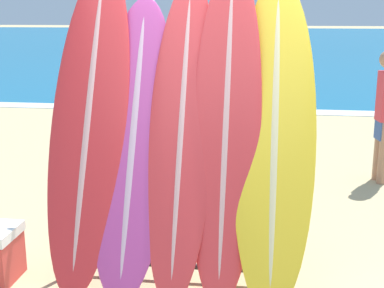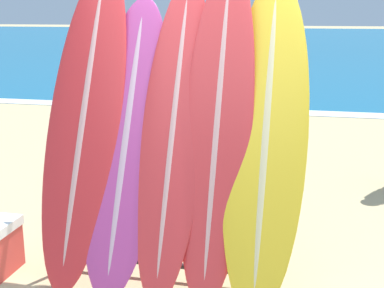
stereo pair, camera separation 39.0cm
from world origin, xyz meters
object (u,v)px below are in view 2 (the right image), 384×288
at_px(surfboard_rack, 168,223).
at_px(surfboard_slot_1, 126,140).
at_px(person_near_water, 193,101).
at_px(person_mid_beach, 146,73).
at_px(surfboard_slot_0, 85,118).
at_px(surfboard_slot_4, 266,136).
at_px(surfboard_slot_3, 217,126).
at_px(person_far_left, 206,77).
at_px(surfboard_slot_2, 174,132).

distance_m(surfboard_rack, surfboard_slot_1, 0.69).
height_order(person_near_water, person_mid_beach, person_near_water).
relative_size(surfboard_slot_0, surfboard_slot_4, 1.06).
xyz_separation_m(surfboard_slot_1, surfboard_slot_3, (0.68, 0.03, 0.13)).
relative_size(surfboard_rack, surfboard_slot_4, 0.75).
xyz_separation_m(surfboard_slot_3, person_mid_beach, (-2.39, 5.78, -0.30)).
bearing_deg(surfboard_slot_1, surfboard_rack, -14.24).
height_order(surfboard_rack, surfboard_slot_0, surfboard_slot_0).
height_order(surfboard_slot_1, person_far_left, surfboard_slot_1).
distance_m(surfboard_slot_3, person_far_left, 5.33).
bearing_deg(person_mid_beach, person_far_left, 132.01).
bearing_deg(person_far_left, surfboard_rack, -29.10).
relative_size(surfboard_rack, surfboard_slot_2, 0.74).
relative_size(surfboard_slot_0, surfboard_slot_1, 1.13).
relative_size(surfboard_rack, person_far_left, 1.01).
bearing_deg(surfboard_rack, surfboard_slot_3, 19.14).
height_order(surfboard_slot_1, surfboard_slot_2, surfboard_slot_2).
bearing_deg(surfboard_slot_4, person_near_water, 112.94).
height_order(surfboard_slot_0, surfboard_slot_4, surfboard_slot_0).
distance_m(surfboard_slot_1, person_mid_beach, 6.06).
relative_size(surfboard_rack, person_mid_beach, 1.04).
distance_m(surfboard_slot_1, person_far_left, 5.26).
xyz_separation_m(surfboard_slot_4, person_mid_beach, (-2.74, 5.78, -0.24)).
relative_size(person_mid_beach, person_far_left, 0.98).
bearing_deg(surfboard_slot_0, surfboard_slot_2, -2.11).
distance_m(surfboard_slot_0, surfboard_slot_1, 0.38).
distance_m(surfboard_rack, surfboard_slot_0, 1.02).
bearing_deg(surfboard_slot_4, surfboard_rack, -170.20).
bearing_deg(surfboard_slot_3, surfboard_slot_2, -177.86).
bearing_deg(person_far_left, person_mid_beach, -152.38).
height_order(surfboard_slot_3, person_mid_beach, surfboard_slot_3).
distance_m(surfboard_slot_0, person_far_left, 5.20).
bearing_deg(surfboard_slot_1, person_far_left, 94.98).
xyz_separation_m(surfboard_slot_1, surfboard_slot_2, (0.36, 0.02, 0.08)).
bearing_deg(person_mid_beach, person_near_water, 94.25).
relative_size(surfboard_slot_2, person_near_water, 1.36).
xyz_separation_m(surfboard_slot_2, person_near_water, (-0.47, 2.72, -0.22)).
relative_size(surfboard_slot_0, surfboard_slot_2, 1.05).
relative_size(surfboard_slot_3, person_near_water, 1.42).
bearing_deg(surfboard_slot_1, person_near_water, 92.41).
bearing_deg(surfboard_rack, surfboard_slot_0, 169.03).
height_order(surfboard_slot_0, person_near_water, surfboard_slot_0).
xyz_separation_m(surfboard_slot_0, person_mid_beach, (-1.36, 5.77, -0.31)).
xyz_separation_m(surfboard_slot_4, person_far_left, (-1.49, 5.20, -0.22)).
relative_size(surfboard_slot_0, surfboard_slot_3, 1.01).
xyz_separation_m(surfboard_rack, person_mid_beach, (-2.05, 5.90, 0.43)).
relative_size(surfboard_slot_4, person_near_water, 1.35).
xyz_separation_m(person_near_water, person_mid_beach, (-1.59, 3.07, -0.02)).
distance_m(surfboard_slot_0, surfboard_slot_3, 1.03).
distance_m(surfboard_slot_2, surfboard_slot_4, 0.67).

